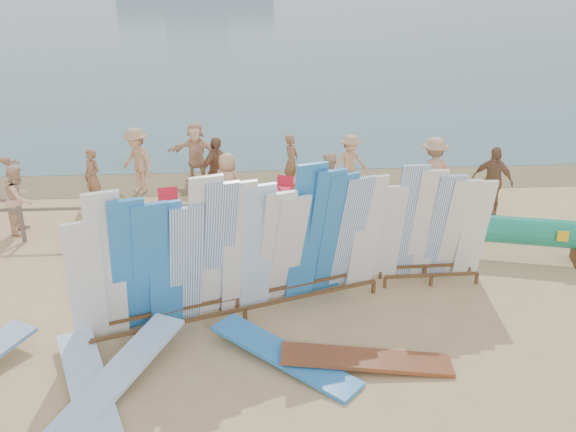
{
  "coord_description": "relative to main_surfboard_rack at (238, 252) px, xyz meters",
  "views": [
    {
      "loc": [
        1.15,
        -10.27,
        5.79
      ],
      "look_at": [
        2.0,
        1.4,
        1.12
      ],
      "focal_mm": 38.0,
      "sensor_mm": 36.0,
      "label": 1
    }
  ],
  "objects": [
    {
      "name": "main_surfboard_rack",
      "position": [
        0.0,
        0.0,
        0.0
      ],
      "size": [
        5.55,
        2.36,
        2.84
      ],
      "rotation": [
        0.0,
        0.0,
        0.33
      ],
      "color": "brown",
      "rests_on": "ground"
    },
    {
      "name": "flat_board_c",
      "position": [
        1.99,
        -1.7,
        -1.26
      ],
      "size": [
        2.74,
        0.83,
        0.26
      ],
      "primitive_type": "cube",
      "rotation": [
        0.07,
        0.0,
        1.47
      ],
      "color": "brown",
      "rests_on": "ground"
    },
    {
      "name": "beachgoer_5",
      "position": [
        -1.29,
        7.85,
        -0.38
      ],
      "size": [
        1.72,
        0.93,
        1.76
      ],
      "primitive_type": "imported",
      "rotation": [
        0.0,
        0.0,
        6.02
      ],
      "color": "beige",
      "rests_on": "ground"
    },
    {
      "name": "side_surfboard_rack",
      "position": [
        3.77,
        1.06,
        -0.12
      ],
      "size": [
        2.24,
        0.75,
        2.56
      ],
      "rotation": [
        0.0,
        0.0,
        0.02
      ],
      "color": "brown",
      "rests_on": "ground"
    },
    {
      "name": "flat_board_b",
      "position": [
        -1.79,
        -1.87,
        -1.26
      ],
      "size": [
        1.75,
        2.64,
        0.44
      ],
      "primitive_type": "cube",
      "rotation": [
        0.14,
        0.0,
        -0.48
      ],
      "color": "#99C4F5",
      "rests_on": "ground"
    },
    {
      "name": "beachgoer_8",
      "position": [
        2.18,
        4.55,
        -0.4
      ],
      "size": [
        0.92,
        0.76,
        1.72
      ],
      "primitive_type": "imported",
      "rotation": [
        0.0,
        0.0,
        3.66
      ],
      "color": "beige",
      "rests_on": "ground"
    },
    {
      "name": "beachgoer_2",
      "position": [
        -5.21,
        4.3,
        -0.44
      ],
      "size": [
        0.41,
        0.81,
        1.65
      ],
      "primitive_type": "imported",
      "rotation": [
        0.0,
        0.0,
        1.54
      ],
      "color": "beige",
      "rests_on": "ground"
    },
    {
      "name": "fence",
      "position": [
        -0.98,
        3.61,
        -0.63
      ],
      "size": [
        12.08,
        0.08,
        0.9
      ],
      "color": "#65594C",
      "rests_on": "ground"
    },
    {
      "name": "wet_sand_strip",
      "position": [
        -0.98,
        7.81,
        -1.26
      ],
      "size": [
        40.0,
        2.6,
        0.01
      ],
      "primitive_type": "cube",
      "color": "olive",
      "rests_on": "ground"
    },
    {
      "name": "beachgoer_10",
      "position": [
        6.4,
        4.58,
        -0.37
      ],
      "size": [
        1.09,
        1.03,
        1.79
      ],
      "primitive_type": "imported",
      "rotation": [
        0.0,
        0.0,
        5.57
      ],
      "color": "#8C6042",
      "rests_on": "ground"
    },
    {
      "name": "beachgoer_3",
      "position": [
        -2.84,
        6.91,
        -0.33
      ],
      "size": [
        1.2,
        1.21,
        1.86
      ],
      "primitive_type": "imported",
      "rotation": [
        0.0,
        0.0,
        5.49
      ],
      "color": "tan",
      "rests_on": "ground"
    },
    {
      "name": "flat_board_a",
      "position": [
        -2.26,
        -1.99,
        -1.26
      ],
      "size": [
        1.52,
        2.71,
        0.25
      ],
      "primitive_type": "cube",
      "rotation": [
        0.07,
        0.0,
        0.38
      ],
      "color": "#99C4F5",
      "rests_on": "ground"
    },
    {
      "name": "outrigger_canoe",
      "position": [
        5.61,
        2.08,
        -0.65
      ],
      "size": [
        6.6,
        2.34,
        0.95
      ],
      "rotation": [
        0.0,
        0.0,
        -0.27
      ],
      "color": "brown",
      "rests_on": "ground"
    },
    {
      "name": "beachgoer_extra_0",
      "position": [
        5.06,
        5.23,
        -0.32
      ],
      "size": [
        1.29,
        0.71,
        1.88
      ],
      "primitive_type": "imported",
      "rotation": [
        0.0,
        0.0,
        3.32
      ],
      "color": "tan",
      "rests_on": "ground"
    },
    {
      "name": "beach_chair_right",
      "position": [
        -0.79,
        4.78,
        -0.99
      ],
      "size": [
        0.66,
        0.68,
        0.94
      ],
      "rotation": [
        0.0,
        0.0,
        0.11
      ],
      "color": "red",
      "rests_on": "ground"
    },
    {
      "name": "flat_board_d",
      "position": [
        0.69,
        -1.5,
        -1.26
      ],
      "size": [
        2.38,
        2.22,
        0.28
      ],
      "primitive_type": "cube",
      "rotation": [
        0.08,
        0.0,
        0.84
      ],
      "color": "#2A7CD2",
      "rests_on": "ground"
    },
    {
      "name": "ground",
      "position": [
        -0.98,
        0.61,
        -1.26
      ],
      "size": [
        160.0,
        160.0,
        0.0
      ],
      "primitive_type": "plane",
      "color": "tan",
      "rests_on": "ground"
    },
    {
      "name": "beachgoer_1",
      "position": [
        -3.89,
        6.01,
        -0.5
      ],
      "size": [
        0.63,
        0.59,
        1.53
      ],
      "primitive_type": "imported",
      "rotation": [
        0.0,
        0.0,
        5.59
      ],
      "color": "#8C6042",
      "rests_on": "ground"
    },
    {
      "name": "beachgoer_9",
      "position": [
        3.11,
        6.69,
        -0.45
      ],
      "size": [
        1.13,
        0.71,
        1.62
      ],
      "primitive_type": "imported",
      "rotation": [
        0.0,
        0.0,
        0.28
      ],
      "color": "tan",
      "rests_on": "ground"
    },
    {
      "name": "stroller",
      "position": [
        1.09,
        4.8,
        -0.86
      ],
      "size": [
        0.68,
        0.84,
        1.0
      ],
      "rotation": [
        0.0,
        0.0,
        -0.29
      ],
      "color": "red",
      "rests_on": "ground"
    },
    {
      "name": "beachgoer_4",
      "position": [
        -0.63,
        5.97,
        -0.36
      ],
      "size": [
        1.02,
        1.1,
        1.8
      ],
      "primitive_type": "imported",
      "rotation": [
        0.0,
        0.0,
        0.88
      ],
      "color": "#8C6042",
      "rests_on": "ground"
    },
    {
      "name": "beach_chair_left",
      "position": [
        -1.78,
        4.8,
        -1.03
      ],
      "size": [
        0.59,
        0.6,
        0.78
      ],
      "rotation": [
        0.0,
        0.0,
        0.21
      ],
      "color": "red",
      "rests_on": "ground"
    },
    {
      "name": "beachgoer_7",
      "position": [
        1.48,
        7.07,
        -0.48
      ],
      "size": [
        0.54,
        0.65,
        1.56
      ],
      "primitive_type": "imported",
      "rotation": [
        0.0,
        0.0,
        1.08
      ],
      "color": "#8C6042",
      "rests_on": "ground"
    },
    {
      "name": "vendor_table",
      "position": [
        1.19,
        1.43,
        -0.9
      ],
      "size": [
        0.98,
        0.86,
        1.08
      ],
      "rotation": [
        0.0,
        0.0,
        0.43
      ],
      "color": "brown",
      "rests_on": "ground"
    },
    {
      "name": "ocean",
      "position": [
        -0.98,
        128.61,
        -1.26
      ],
      "size": [
        320.0,
        240.0,
        0.02
      ],
      "primitive_type": "cube",
      "color": "#3F6470",
      "rests_on": "ground"
    },
    {
      "name": "beachgoer_6",
      "position": [
        -0.3,
        5.04,
        -0.45
      ],
      "size": [
        0.88,
        0.72,
        1.63
      ],
      "primitive_type": "imported",
      "rotation": [
        0.0,
        0.0,
        2.63
      ],
      "color": "tan",
      "rests_on": "ground"
    }
  ]
}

